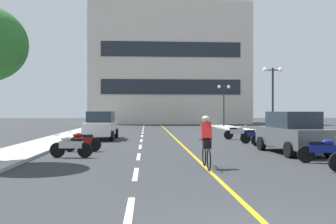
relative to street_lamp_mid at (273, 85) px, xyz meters
The scene contains 28 objects.
ground_plane 8.16m from the street_lamp_mid, behind, with size 140.00×140.00×0.00m, color #2D3033.
curb_left 15.33m from the street_lamp_mid, 166.02° to the left, with size 2.40×72.00×0.12m, color #A8A8A3.
curb_right 5.10m from the street_lamp_mid, 90.96° to the left, with size 2.40×72.00×0.12m, color #A8A8A3.
lane_dash_0 20.92m from the street_lamp_mid, 116.72° to the right, with size 0.14×2.20×0.01m, color silver.
lane_dash_1 17.51m from the street_lamp_mid, 122.75° to the right, with size 0.14×2.20×0.01m, color silver.
lane_dash_2 14.40m from the street_lamp_mid, 131.68° to the right, with size 0.14×2.20×0.01m, color silver.
lane_dash_3 11.84m from the street_lamp_mid, 145.35° to the right, with size 0.14×2.20×0.01m, color silver.
lane_dash_4 10.24m from the street_lamp_mid, 165.48° to the right, with size 0.14×2.20×0.01m, color silver.
lane_dash_5 10.09m from the street_lamp_mid, behind, with size 0.14×2.20×0.01m, color silver.
lane_dash_6 11.43m from the street_lamp_mid, 148.83° to the left, with size 0.14×2.20×0.01m, color silver.
lane_dash_7 13.83m from the street_lamp_mid, 133.96° to the left, with size 0.14×2.20×0.01m, color silver.
lane_dash_8 16.86m from the street_lamp_mid, 124.25° to the left, with size 0.14×2.20×0.01m, color silver.
lane_dash_9 20.22m from the street_lamp_mid, 117.75° to the left, with size 0.14×2.20×0.01m, color silver.
lane_dash_10 23.79m from the street_lamp_mid, 113.20° to the left, with size 0.14×2.20×0.01m, color silver.
lane_dash_11 27.47m from the street_lamp_mid, 109.89° to the left, with size 0.14×2.20×0.01m, color silver.
centre_line_yellow 8.69m from the street_lamp_mid, 152.81° to the left, with size 0.12×66.00×0.01m, color gold.
office_building 30.46m from the street_lamp_mid, 100.52° to the left, with size 23.01×10.00×17.30m.
street_lamp_mid is the anchor object (origin of this frame).
street_lamp_far 15.39m from the street_lamp_mid, 90.55° to the left, with size 1.46×0.36×4.66m.
parked_car_near 10.43m from the street_lamp_mid, 104.99° to the right, with size 2.18×4.32×1.82m.
parked_car_mid 12.28m from the street_lamp_mid, behind, with size 1.99×4.23×1.82m.
motorcycle_2 13.29m from the street_lamp_mid, 102.19° to the right, with size 1.68×0.65×0.92m.
motorcycle_3 16.25m from the street_lamp_mid, 138.47° to the right, with size 1.70×0.60×0.92m.
motorcycle_4 14.89m from the street_lamp_mid, 144.72° to the right, with size 1.70×0.60×0.92m.
motorcycle_5 7.77m from the street_lamp_mid, 111.67° to the right, with size 1.68×0.68×0.92m.
motorcycle_6 6.58m from the street_lamp_mid, 118.91° to the right, with size 1.67×0.69×0.92m.
motorcycle_7 4.84m from the street_lamp_mid, 147.36° to the right, with size 1.70×0.60×0.92m.
cyclist_rider 15.41m from the street_lamp_mid, 117.55° to the right, with size 0.42×1.77×1.71m.
Camera 1 is at (-1.69, -4.58, 1.84)m, focal length 38.49 mm.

